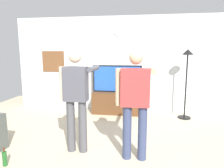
# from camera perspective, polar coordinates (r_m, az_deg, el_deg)

# --- Properties ---
(ground_plane) EXTENTS (8.40, 8.40, 0.00)m
(ground_plane) POSITION_cam_1_polar(r_m,az_deg,el_deg) (3.40, -2.78, -21.15)
(ground_plane) COLOR beige
(back_wall) EXTENTS (6.40, 0.10, 2.70)m
(back_wall) POSITION_cam_1_polar(r_m,az_deg,el_deg) (5.86, 3.10, 5.58)
(back_wall) COLOR silver
(back_wall) RESTS_ON ground_plane
(tv_stand) EXTENTS (1.33, 0.57, 0.59)m
(tv_stand) POSITION_cam_1_polar(r_m,az_deg,el_deg) (5.70, 1.37, -5.26)
(tv_stand) COLOR brown
(tv_stand) RESTS_ON ground_plane
(television) EXTENTS (1.35, 0.07, 0.75)m
(television) POSITION_cam_1_polar(r_m,az_deg,el_deg) (5.61, 1.46, 1.48)
(television) COLOR black
(television) RESTS_ON tv_stand
(wall_clock) EXTENTS (0.30, 0.03, 0.30)m
(wall_clock) POSITION_cam_1_polar(r_m,az_deg,el_deg) (5.83, 1.85, 14.88)
(wall_clock) COLOR white
(framed_picture) EXTENTS (0.68, 0.04, 0.62)m
(framed_picture) POSITION_cam_1_polar(r_m,az_deg,el_deg) (6.38, -16.23, 6.14)
(framed_picture) COLOR brown
(floor_lamp) EXTENTS (0.32, 0.32, 1.77)m
(floor_lamp) POSITION_cam_1_polar(r_m,az_deg,el_deg) (5.41, 20.39, 3.87)
(floor_lamp) COLOR black
(floor_lamp) RESTS_ON ground_plane
(person_standing_nearer_lamp) EXTENTS (0.56, 0.78, 1.74)m
(person_standing_nearer_lamp) POSITION_cam_1_polar(r_m,az_deg,el_deg) (3.45, -10.04, -3.26)
(person_standing_nearer_lamp) COLOR #4C4C51
(person_standing_nearer_lamp) RESTS_ON ground_plane
(person_standing_nearer_couch) EXTENTS (0.62, 0.78, 1.73)m
(person_standing_nearer_couch) POSITION_cam_1_polar(r_m,az_deg,el_deg) (3.16, 6.59, -4.16)
(person_standing_nearer_couch) COLOR #384266
(person_standing_nearer_couch) RESTS_ON ground_plane
(beverage_bottle) EXTENTS (0.07, 0.07, 0.30)m
(beverage_bottle) POSITION_cam_1_polar(r_m,az_deg,el_deg) (3.63, -28.04, -18.02)
(beverage_bottle) COLOR #1E5923
(beverage_bottle) RESTS_ON ground_plane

